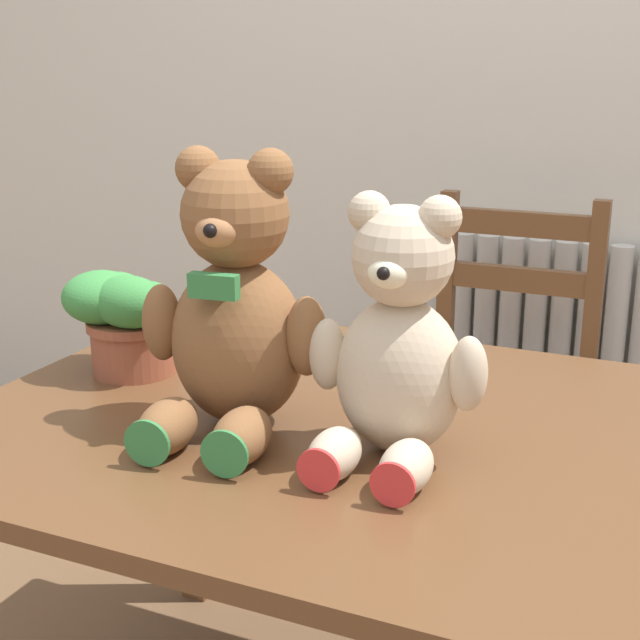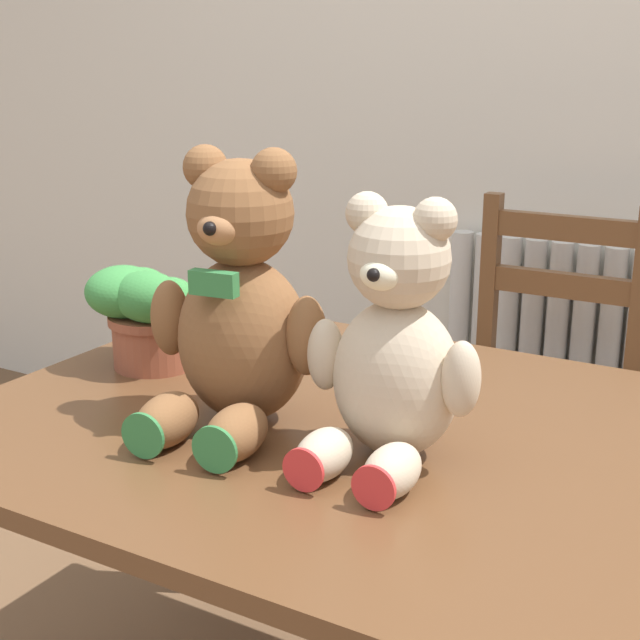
{
  "view_description": "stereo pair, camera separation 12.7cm",
  "coord_description": "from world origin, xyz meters",
  "px_view_note": "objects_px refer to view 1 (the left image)",
  "views": [
    {
      "loc": [
        0.37,
        -0.72,
        1.24
      ],
      "look_at": [
        -0.13,
        0.39,
        0.88
      ],
      "focal_mm": 50.0,
      "sensor_mm": 36.0,
      "label": 1
    },
    {
      "loc": [
        0.48,
        -0.67,
        1.24
      ],
      "look_at": [
        -0.13,
        0.39,
        0.88
      ],
      "focal_mm": 50.0,
      "sensor_mm": 36.0,
      "label": 2
    }
  ],
  "objects_px": {
    "potted_plant": "(126,315)",
    "wooden_chair_behind": "(499,395)",
    "teddy_bear_left": "(234,311)",
    "teddy_bear_right": "(398,347)"
  },
  "relations": [
    {
      "from": "potted_plant",
      "to": "wooden_chair_behind",
      "type": "bearing_deg",
      "value": 57.75
    },
    {
      "from": "teddy_bear_left",
      "to": "teddy_bear_right",
      "type": "xyz_separation_m",
      "value": [
        0.25,
        0.0,
        -0.02
      ]
    },
    {
      "from": "wooden_chair_behind",
      "to": "potted_plant",
      "type": "height_order",
      "value": "wooden_chair_behind"
    },
    {
      "from": "teddy_bear_left",
      "to": "teddy_bear_right",
      "type": "height_order",
      "value": "teddy_bear_left"
    },
    {
      "from": "teddy_bear_left",
      "to": "teddy_bear_right",
      "type": "distance_m",
      "value": 0.26
    },
    {
      "from": "teddy_bear_left",
      "to": "potted_plant",
      "type": "distance_m",
      "value": 0.33
    },
    {
      "from": "teddy_bear_left",
      "to": "potted_plant",
      "type": "relative_size",
      "value": 2.06
    },
    {
      "from": "wooden_chair_behind",
      "to": "teddy_bear_right",
      "type": "bearing_deg",
      "value": 93.03
    },
    {
      "from": "wooden_chair_behind",
      "to": "potted_plant",
      "type": "distance_m",
      "value": 1.0
    },
    {
      "from": "teddy_bear_left",
      "to": "potted_plant",
      "type": "bearing_deg",
      "value": -30.54
    }
  ]
}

